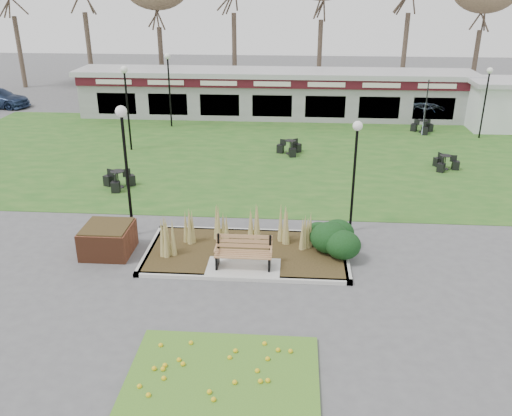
# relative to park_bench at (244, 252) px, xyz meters

# --- Properties ---
(ground) EXTENTS (100.00, 100.00, 0.00)m
(ground) POSITION_rel_park_bench_xyz_m (0.00, -0.25, -0.59)
(ground) COLOR #515154
(ground) RESTS_ON ground
(lawn) EXTENTS (34.00, 16.00, 0.02)m
(lawn) POSITION_rel_park_bench_xyz_m (0.00, 11.75, -0.58)
(lawn) COLOR #22571B
(lawn) RESTS_ON ground
(flower_bed) EXTENTS (4.20, 3.00, 0.16)m
(flower_bed) POSITION_rel_park_bench_xyz_m (0.00, -4.85, -0.52)
(flower_bed) COLOR #3F7220
(flower_bed) RESTS_ON ground
(planting_bed) EXTENTS (6.75, 3.40, 1.27)m
(planting_bed) POSITION_rel_park_bench_xyz_m (1.27, 1.10, -0.22)
(planting_bed) COLOR #2E2512
(planting_bed) RESTS_ON ground
(park_bench) EXTENTS (1.70, 0.66, 0.93)m
(park_bench) POSITION_rel_park_bench_xyz_m (0.00, 0.00, 0.00)
(park_bench) COLOR olive
(park_bench) RESTS_ON ground
(brick_planter) EXTENTS (1.50, 1.50, 0.95)m
(brick_planter) POSITION_rel_park_bench_xyz_m (-4.40, 0.75, -0.11)
(brick_planter) COLOR brown
(brick_planter) RESTS_ON ground
(food_pavilion) EXTENTS (24.60, 3.40, 2.90)m
(food_pavilion) POSITION_rel_park_bench_xyz_m (0.00, 19.71, 0.89)
(food_pavilion) COLOR gray
(food_pavilion) RESTS_ON ground
(service_hut) EXTENTS (4.40, 3.40, 2.83)m
(service_hut) POSITION_rel_park_bench_xyz_m (13.50, 17.75, 0.86)
(service_hut) COLOR silver
(service_hut) RESTS_ON ground
(lamp_post_near_left) EXTENTS (0.37, 0.37, 4.45)m
(lamp_post_near_left) POSITION_rel_park_bench_xyz_m (-4.02, 2.11, 2.66)
(lamp_post_near_left) COLOR black
(lamp_post_near_left) RESTS_ON ground
(lamp_post_mid_left) EXTENTS (0.35, 0.35, 4.22)m
(lamp_post_mid_left) POSITION_rel_park_bench_xyz_m (-6.91, 11.88, 2.49)
(lamp_post_mid_left) COLOR black
(lamp_post_mid_left) RESTS_ON ground
(lamp_post_mid_right) EXTENTS (0.32, 0.32, 3.89)m
(lamp_post_mid_right) POSITION_rel_park_bench_xyz_m (3.43, 2.95, 2.25)
(lamp_post_mid_right) COLOR black
(lamp_post_mid_right) RESTS_ON ground
(lamp_post_far_right) EXTENTS (0.32, 0.32, 3.82)m
(lamp_post_far_right) POSITION_rel_park_bench_xyz_m (11.55, 15.50, 2.20)
(lamp_post_far_right) COLOR black
(lamp_post_far_right) RESTS_ON ground
(lamp_post_far_left) EXTENTS (0.35, 0.35, 4.25)m
(lamp_post_far_left) POSITION_rel_park_bench_xyz_m (-5.88, 16.75, 2.51)
(lamp_post_far_left) COLOR black
(lamp_post_far_left) RESTS_ON ground
(bistro_set_a) EXTENTS (1.37, 1.25, 0.73)m
(bistro_set_a) POSITION_rel_park_bench_xyz_m (-5.88, 6.48, -0.33)
(bistro_set_a) COLOR black
(bistro_set_a) RESTS_ON ground
(bistro_set_b) EXTENTS (1.26, 1.25, 0.69)m
(bistro_set_b) POSITION_rel_park_bench_xyz_m (1.21, 11.78, -0.34)
(bistro_set_b) COLOR black
(bistro_set_b) RESTS_ON ground
(bistro_set_c) EXTENTS (1.11, 1.25, 0.66)m
(bistro_set_c) POSITION_rel_park_bench_xyz_m (8.32, 9.91, -0.35)
(bistro_set_c) COLOR black
(bistro_set_c) RESTS_ON ground
(bistro_set_d) EXTENTS (1.30, 1.13, 0.69)m
(bistro_set_d) POSITION_rel_park_bench_xyz_m (8.67, 16.44, -0.34)
(bistro_set_d) COLOR black
(bistro_set_d) RESTS_ON ground
(patio_umbrella) EXTENTS (2.46, 2.48, 2.37)m
(patio_umbrella) POSITION_rel_park_bench_xyz_m (8.00, 13.50, 0.91)
(patio_umbrella) COLOR black
(patio_umbrella) RESTS_ON ground
(car_silver) EXTENTS (4.34, 2.28, 1.41)m
(car_silver) POSITION_rel_park_bench_xyz_m (-11.85, 25.25, 0.12)
(car_silver) COLOR #ADAEB2
(car_silver) RESTS_ON ground
(car_black) EXTENTS (4.71, 3.22, 1.47)m
(car_black) POSITION_rel_park_bench_xyz_m (-8.00, 25.84, 0.15)
(car_black) COLOR black
(car_black) RESTS_ON ground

